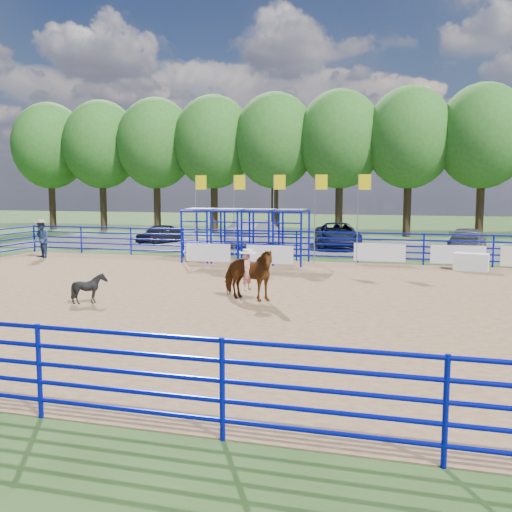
# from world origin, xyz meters

# --- Properties ---
(ground) EXTENTS (120.00, 120.00, 0.00)m
(ground) POSITION_xyz_m (0.00, 0.00, 0.00)
(ground) COLOR #325020
(ground) RESTS_ON ground
(arena_dirt) EXTENTS (30.00, 20.00, 0.02)m
(arena_dirt) POSITION_xyz_m (0.00, 0.00, 0.01)
(arena_dirt) COLOR #966F4B
(arena_dirt) RESTS_ON ground
(gravel_strip) EXTENTS (40.00, 10.00, 0.01)m
(gravel_strip) POSITION_xyz_m (0.00, 17.00, 0.01)
(gravel_strip) COLOR gray
(gravel_strip) RESTS_ON ground
(announcer_table) EXTENTS (1.51, 0.90, 0.75)m
(announcer_table) POSITION_xyz_m (7.97, 8.69, 0.40)
(announcer_table) COLOR white
(announcer_table) RESTS_ON arena_dirt
(horse_and_rider) EXTENTS (2.16, 1.40, 2.24)m
(horse_and_rider) POSITION_xyz_m (0.50, -0.20, 0.91)
(horse_and_rider) COLOR brown
(horse_and_rider) RESTS_ON arena_dirt
(calf) EXTENTS (0.98, 0.90, 0.95)m
(calf) POSITION_xyz_m (-4.08, -1.99, 0.49)
(calf) COLOR black
(calf) RESTS_ON arena_dirt
(spectator_cowboy) EXTENTS (1.15, 1.08, 1.92)m
(spectator_cowboy) POSITION_xyz_m (-12.77, 7.58, 0.98)
(spectator_cowboy) COLOR navy
(spectator_cowboy) RESTS_ON arena_dirt
(car_a) EXTENTS (2.21, 3.83, 1.23)m
(car_a) POSITION_xyz_m (-10.47, 16.63, 0.62)
(car_a) COLOR black
(car_a) RESTS_ON gravel_strip
(car_b) EXTENTS (2.69, 5.24, 1.65)m
(car_b) POSITION_xyz_m (-3.82, 16.35, 0.83)
(car_b) COLOR gray
(car_b) RESTS_ON gravel_strip
(car_c) EXTENTS (3.59, 5.80, 1.50)m
(car_c) POSITION_xyz_m (1.13, 16.65, 0.76)
(car_c) COLOR #161A38
(car_c) RESTS_ON gravel_strip
(car_d) EXTENTS (2.54, 4.90, 1.36)m
(car_d) POSITION_xyz_m (8.43, 16.22, 0.69)
(car_d) COLOR #5F5F61
(car_d) RESTS_ON gravel_strip
(perimeter_fence) EXTENTS (30.10, 20.10, 1.50)m
(perimeter_fence) POSITION_xyz_m (0.00, 0.00, 0.75)
(perimeter_fence) COLOR #0810BD
(perimeter_fence) RESTS_ON ground
(chute_assembly) EXTENTS (19.32, 2.41, 4.20)m
(chute_assembly) POSITION_xyz_m (-1.90, 8.84, 1.26)
(chute_assembly) COLOR #0810BD
(chute_assembly) RESTS_ON ground
(treeline) EXTENTS (56.40, 6.40, 11.24)m
(treeline) POSITION_xyz_m (0.00, 26.00, 7.53)
(treeline) COLOR #3F2B19
(treeline) RESTS_ON ground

